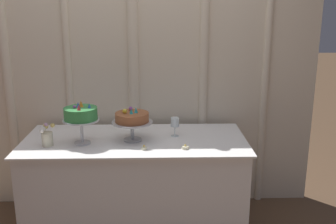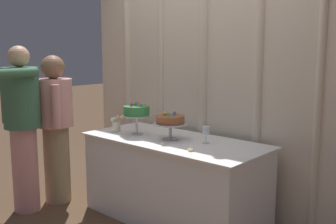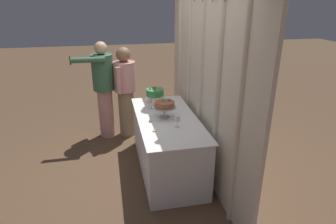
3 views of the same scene
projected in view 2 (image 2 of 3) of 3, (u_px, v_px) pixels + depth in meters
The scene contains 11 objects.
ground_plane at pixel (167, 223), 3.75m from camera, with size 24.00×24.00×0.00m, color brown.
draped_curtain at pixel (205, 69), 3.96m from camera, with size 3.19×0.15×2.73m.
cake_table at pixel (174, 180), 3.76m from camera, with size 1.76×0.79×0.78m.
cake_display_nearleft at pixel (137, 112), 3.86m from camera, with size 0.27×0.27×0.33m.
cake_display_nearright at pixel (170, 121), 3.66m from camera, with size 0.32×0.32×0.27m.
wine_glass at pixel (206, 131), 3.52m from camera, with size 0.07×0.07×0.16m.
flower_vase at pixel (116, 124), 4.02m from camera, with size 0.10×0.09×0.18m.
tealight_far_left at pixel (163, 144), 3.47m from camera, with size 0.04×0.04×0.04m.
tealight_near_left at pixel (191, 150), 3.27m from camera, with size 0.05×0.05×0.04m.
guest_man_pink_jacket at pixel (55, 124), 4.16m from camera, with size 0.50×0.50×1.55m.
guest_girl_blue_dress at pixel (22, 122), 3.90m from camera, with size 0.50×0.68×1.64m.
Camera 2 is at (2.37, -2.62, 1.62)m, focal length 42.86 mm.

